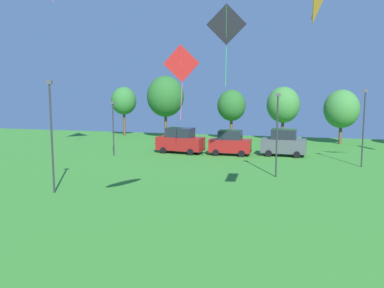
# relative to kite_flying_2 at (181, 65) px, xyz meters

# --- Properties ---
(kite_flying_2) EXTENTS (3.42, 0.62, 6.87)m
(kite_flying_2) POSITION_rel_kite_flying_2_xyz_m (0.00, 0.00, 0.00)
(kite_flying_2) COLOR red
(kite_flying_8) EXTENTS (3.08, 0.49, 6.23)m
(kite_flying_8) POSITION_rel_kite_flying_2_xyz_m (4.95, -4.56, 2.60)
(kite_flying_8) COLOR black
(parked_car_leftmost) EXTENTS (4.98, 2.46, 2.59)m
(parked_car_leftmost) POSITION_rel_kite_flying_2_xyz_m (-1.01, 3.00, -7.37)
(parked_car_leftmost) COLOR maroon
(parked_car_leftmost) RESTS_ON ground
(parked_car_second_from_left) EXTENTS (4.06, 1.96, 2.46)m
(parked_car_second_from_left) POSITION_rel_kite_flying_2_xyz_m (4.11, 3.03, -7.43)
(parked_car_second_from_left) COLOR maroon
(parked_car_second_from_left) RESTS_ON ground
(parked_car_third_from_left) EXTENTS (4.33, 2.25, 2.61)m
(parked_car_third_from_left) POSITION_rel_kite_flying_2_xyz_m (9.22, 3.93, -7.36)
(parked_car_third_from_left) COLOR #4C5156
(parked_car_third_from_left) RESTS_ON ground
(light_post_0) EXTENTS (0.36, 0.20, 5.29)m
(light_post_0) POSITION_rel_kite_flying_2_xyz_m (-6.85, -0.17, -5.60)
(light_post_0) COLOR #2D2D33
(light_post_0) RESTS_ON ground
(light_post_1) EXTENTS (0.36, 0.20, 7.01)m
(light_post_1) POSITION_rel_kite_flying_2_xyz_m (-4.19, -14.31, -4.72)
(light_post_1) COLOR #2D2D33
(light_post_1) RESTS_ON ground
(light_post_2) EXTENTS (0.36, 0.20, 6.18)m
(light_post_2) POSITION_rel_kite_flying_2_xyz_m (9.06, -6.02, -5.14)
(light_post_2) COLOR #2D2D33
(light_post_2) RESTS_ON ground
(light_post_3) EXTENTS (0.36, 0.20, 6.46)m
(light_post_3) POSITION_rel_kite_flying_2_xyz_m (15.78, -0.22, -5.00)
(light_post_3) COLOR #2D2D33
(light_post_3) RESTS_ON ground
(treeline_tree_0) EXTENTS (3.47, 3.47, 6.77)m
(treeline_tree_0) POSITION_rel_kite_flying_2_xyz_m (-12.93, 15.88, -3.80)
(treeline_tree_0) COLOR brown
(treeline_tree_0) RESTS_ON ground
(treeline_tree_1) EXTENTS (4.87, 4.87, 8.18)m
(treeline_tree_1) POSITION_rel_kite_flying_2_xyz_m (-6.49, 14.78, -3.14)
(treeline_tree_1) COLOR brown
(treeline_tree_1) RESTS_ON ground
(treeline_tree_2) EXTENTS (3.63, 3.63, 6.39)m
(treeline_tree_2) POSITION_rel_kite_flying_2_xyz_m (2.15, 15.57, -4.27)
(treeline_tree_2) COLOR brown
(treeline_tree_2) RESTS_ON ground
(treeline_tree_3) EXTENTS (4.10, 4.10, 6.77)m
(treeline_tree_3) POSITION_rel_kite_flying_2_xyz_m (8.61, 15.99, -4.13)
(treeline_tree_3) COLOR brown
(treeline_tree_3) RESTS_ON ground
(treeline_tree_4) EXTENTS (4.09, 4.09, 6.42)m
(treeline_tree_4) POSITION_rel_kite_flying_2_xyz_m (15.37, 14.40, -4.48)
(treeline_tree_4) COLOR brown
(treeline_tree_4) RESTS_ON ground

